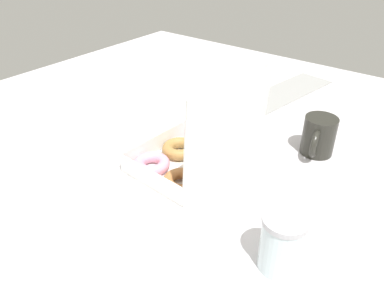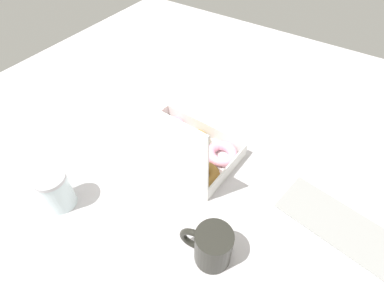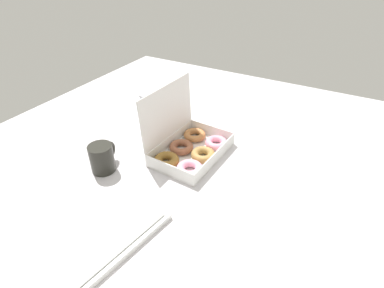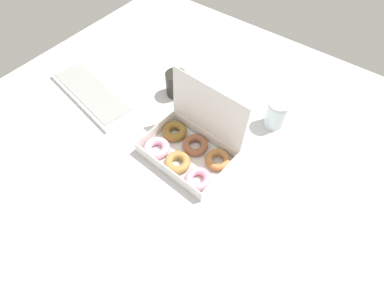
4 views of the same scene
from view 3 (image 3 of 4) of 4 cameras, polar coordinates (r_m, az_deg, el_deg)
name	(u,v)px [view 3 (image 3 of 4)]	position (r cm, az deg, el deg)	size (l,w,h in cm)	color
ground_plane	(197,161)	(113.75, 0.93, -3.25)	(180.00, 180.00, 2.00)	silver
donut_box	(189,147)	(113.55, -0.57, -0.61)	(32.37, 23.77, 25.86)	white
keyboard	(94,252)	(86.76, -18.18, -18.91)	(45.74, 22.33, 2.20)	white
coffee_mug	(103,157)	(109.68, -16.68, -2.44)	(12.40, 8.44, 10.31)	#262620
glass_jar	(149,105)	(140.28, -8.26, 7.40)	(7.95, 7.95, 11.33)	silver
paper_napkin	(232,206)	(95.54, 7.61, -11.64)	(14.18, 12.06, 0.15)	white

